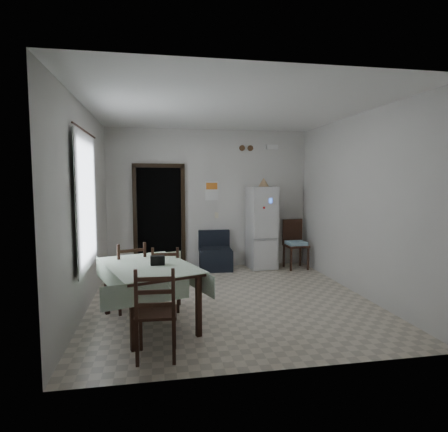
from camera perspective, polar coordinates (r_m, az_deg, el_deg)
name	(u,v)px	position (r m, az deg, el deg)	size (l,w,h in m)	color
ground	(230,299)	(5.97, 0.87, -12.48)	(4.50, 4.50, 0.00)	#BEB29B
ceiling	(230,109)	(5.78, 0.91, 16.02)	(4.20, 4.50, 0.02)	white
wall_back	(209,199)	(7.91, -2.24, 2.63)	(4.20, 0.02, 2.90)	silver
wall_front	(276,222)	(3.52, 7.93, -0.96)	(4.20, 0.02, 2.90)	silver
wall_left	(85,208)	(5.68, -20.38, 1.18)	(0.02, 4.50, 2.90)	silver
wall_right	(357,204)	(6.44, 19.57, 1.67)	(0.02, 4.50, 2.90)	silver
doorway	(159,217)	(8.07, -9.84, -0.17)	(1.06, 0.52, 2.22)	black
window_recess	(78,202)	(5.49, -21.30, 2.05)	(0.10, 1.20, 1.60)	silver
curtain	(87,202)	(5.47, -20.17, 2.08)	(0.02, 1.45, 1.85)	silver
curtain_rod	(85,131)	(5.50, -20.40, 12.01)	(0.02, 0.02, 1.60)	black
calendar	(212,191)	(7.90, -1.87, 3.86)	(0.28, 0.02, 0.40)	white
calendar_image	(212,186)	(7.89, -1.87, 4.59)	(0.24, 0.01, 0.14)	orange
light_switch	(217,215)	(7.95, -1.15, 0.12)	(0.08, 0.02, 0.12)	beige
vent_left	(242,148)	(8.04, 2.77, 10.30)	(0.12, 0.12, 0.03)	#543721
vent_right	(250,148)	(8.09, 4.03, 10.27)	(0.12, 0.12, 0.03)	#543721
emergency_light	(272,147)	(8.19, 7.32, 10.39)	(0.25, 0.07, 0.09)	white
fridge	(262,228)	(7.87, 5.78, -1.76)	(0.55, 0.55, 1.71)	silver
tan_cone	(264,182)	(7.87, 6.06, 5.15)	(0.22, 0.22, 0.18)	tan
navy_seat	(216,251)	(7.74, -1.28, -5.30)	(0.65, 0.63, 0.79)	black
corner_chair	(296,244)	(7.96, 10.91, -4.27)	(0.44, 0.44, 1.02)	black
dining_table	(149,295)	(4.96, -11.36, -11.66)	(0.98, 1.49, 0.78)	#B3C9AC
black_bag	(157,260)	(4.82, -10.10, -6.66)	(0.18, 0.11, 0.11)	black
dining_chair_far_left	(129,276)	(5.53, -14.29, -8.82)	(0.42, 0.42, 0.98)	black
dining_chair_far_right	(167,277)	(5.46, -8.74, -9.24)	(0.40, 0.40, 0.92)	black
dining_chair_near_head	(156,311)	(4.05, -10.29, -14.12)	(0.42, 0.42, 0.98)	black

